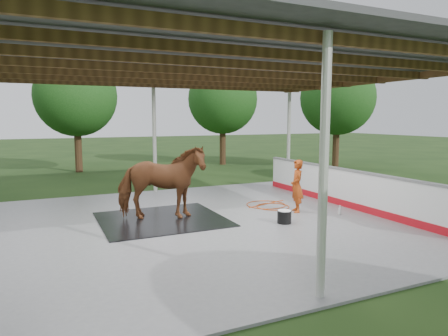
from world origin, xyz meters
name	(u,v)px	position (x,y,z in m)	size (l,w,h in m)	color
ground	(204,224)	(0.00, 0.00, 0.00)	(100.00, 100.00, 0.00)	#1E3814
concrete_slab	(204,223)	(0.00, 0.00, 0.03)	(12.00, 10.00, 0.05)	slate
pavilion_structure	(203,66)	(0.00, 0.00, 3.97)	(12.60, 10.60, 4.05)	beige
dasher_board	(345,188)	(4.60, 0.00, 0.59)	(0.16, 8.00, 1.15)	red
tree_belt	(201,78)	(0.30, 0.90, 3.79)	(28.00, 28.00, 5.80)	#382314
rubber_mat	(162,219)	(-0.90, 0.72, 0.06)	(3.16, 2.96, 0.02)	black
horse	(161,182)	(-0.90, 0.72, 1.04)	(1.04, 2.29, 1.93)	brown
handler	(297,186)	(2.85, -0.01, 0.80)	(0.54, 0.36, 1.49)	#AA3E12
wash_bucket	(284,217)	(1.84, -0.92, 0.22)	(0.36, 0.36, 0.33)	black
soap_bottle_a	(340,210)	(3.74, -0.80, 0.18)	(0.10, 0.10, 0.26)	silver
soap_bottle_b	(324,216)	(2.97, -1.07, 0.16)	(0.10, 0.10, 0.22)	#338CD8
hose_coil	(269,205)	(2.53, 0.99, 0.06)	(1.53, 1.42, 0.02)	#AD3D0C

